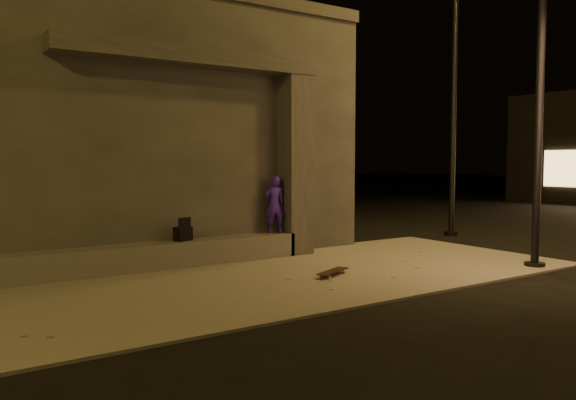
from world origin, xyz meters
TOP-DOWN VIEW (x-y plane):
  - ground at (0.00, 0.00)m, footprint 120.00×120.00m
  - sidewalk at (0.00, 2.00)m, footprint 11.00×4.40m
  - building at (-1.00, 6.49)m, footprint 9.00×5.10m
  - ledge at (-1.50, 3.75)m, footprint 6.00×0.55m
  - column at (1.70, 3.75)m, footprint 0.55×0.55m
  - canopy at (-0.50, 3.80)m, footprint 5.00×0.70m
  - skateboarder at (1.20, 3.75)m, footprint 0.47×0.36m
  - backpack at (-0.76, 3.75)m, footprint 0.35×0.28m
  - skateboard at (0.93, 1.51)m, footprint 0.78×0.49m
  - street_lamp_0 at (4.51, 0.19)m, footprint 0.36×0.36m
  - street_lamp_2 at (6.82, 4.03)m, footprint 0.36×0.36m

SIDE VIEW (x-z plane):
  - ground at x=0.00m, z-range 0.00..0.00m
  - sidewalk at x=0.00m, z-range 0.00..0.04m
  - skateboard at x=0.93m, z-range 0.07..0.15m
  - ledge at x=-1.50m, z-range 0.04..0.49m
  - backpack at x=-0.76m, z-range 0.42..0.85m
  - skateboarder at x=1.20m, z-range 0.49..1.64m
  - column at x=1.70m, z-range 0.04..3.64m
  - building at x=-1.00m, z-range -0.01..5.22m
  - canopy at x=-0.50m, z-range 3.64..3.92m
  - street_lamp_0 at x=4.51m, z-range 0.49..7.99m
  - street_lamp_2 at x=6.82m, z-range 0.50..8.54m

